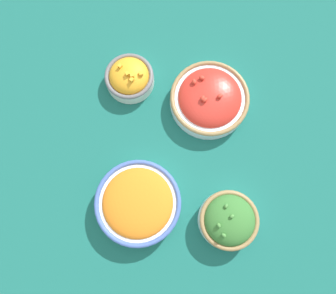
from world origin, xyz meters
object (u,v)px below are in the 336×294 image
at_px(bowl_carrots, 138,203).
at_px(bowl_broccoli, 229,220).
at_px(bowl_squash, 129,77).
at_px(bowl_cherry_tomatoes, 209,99).

relative_size(bowl_carrots, bowl_broccoli, 1.47).
xyz_separation_m(bowl_squash, bowl_carrots, (-0.34, -0.01, 0.01)).
xyz_separation_m(bowl_broccoli, bowl_cherry_tomatoes, (0.32, 0.02, -0.01)).
bearing_deg(bowl_cherry_tomatoes, bowl_broccoli, -176.06).
height_order(bowl_carrots, bowl_broccoli, bowl_broccoli).
xyz_separation_m(bowl_carrots, bowl_cherry_tomatoes, (0.27, -0.20, -0.01)).
relative_size(bowl_squash, bowl_broccoli, 0.92).
bearing_deg(bowl_squash, bowl_cherry_tomatoes, -108.76).
height_order(bowl_carrots, bowl_cherry_tomatoes, bowl_cherry_tomatoes).
relative_size(bowl_broccoli, bowl_cherry_tomatoes, 0.68).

